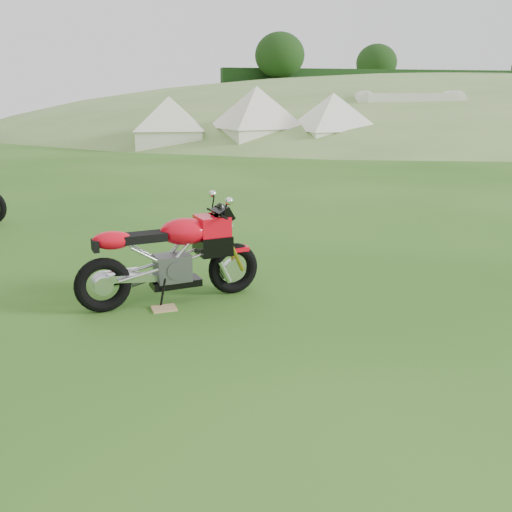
{
  "coord_description": "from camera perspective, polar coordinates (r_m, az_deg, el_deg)",
  "views": [
    {
      "loc": [
        -1.12,
        -4.59,
        2.2
      ],
      "look_at": [
        -0.03,
        0.4,
        0.77
      ],
      "focal_mm": 40.0,
      "sensor_mm": 36.0,
      "label": 1
    }
  ],
  "objects": [
    {
      "name": "ground",
      "position": [
        5.21,
        1.28,
        -9.31
      ],
      "size": [
        120.0,
        120.0,
        0.0
      ],
      "primitive_type": "plane",
      "color": "#214F11",
      "rests_on": "ground"
    },
    {
      "name": "hillside",
      "position": [
        51.23,
        17.43,
        12.49
      ],
      "size": [
        80.0,
        64.0,
        8.0
      ],
      "primitive_type": "ellipsoid",
      "color": "#608644",
      "rests_on": "ground"
    },
    {
      "name": "hedgerow",
      "position": [
        51.23,
        17.43,
        12.49
      ],
      "size": [
        36.0,
        1.2,
        8.6
      ],
      "primitive_type": null,
      "color": "#173411",
      "rests_on": "ground"
    },
    {
      "name": "sport_motorcycle",
      "position": [
        6.25,
        -8.59,
        0.55
      ],
      "size": [
        2.02,
        0.89,
        1.18
      ],
      "primitive_type": null,
      "rotation": [
        0.0,
        0.0,
        0.21
      ],
      "color": "red",
      "rests_on": "ground"
    },
    {
      "name": "plywood_board",
      "position": [
        6.21,
        -9.19,
        -5.19
      ],
      "size": [
        0.28,
        0.23,
        0.02
      ],
      "primitive_type": "cube",
      "rotation": [
        0.0,
        0.0,
        0.12
      ],
      "color": "tan",
      "rests_on": "ground"
    },
    {
      "name": "tent_left",
      "position": [
        25.3,
        -8.62,
        13.18
      ],
      "size": [
        3.03,
        3.03,
        2.37
      ],
      "primitive_type": null,
      "rotation": [
        0.0,
        0.0,
        -0.12
      ],
      "color": "white",
      "rests_on": "ground"
    },
    {
      "name": "tent_mid",
      "position": [
        24.98,
        0.06,
        13.62
      ],
      "size": [
        3.67,
        3.67,
        2.63
      ],
      "primitive_type": null,
      "rotation": [
        0.0,
        0.0,
        0.24
      ],
      "color": "white",
      "rests_on": "ground"
    },
    {
      "name": "tent_right",
      "position": [
        24.64,
        7.68,
        13.26
      ],
      "size": [
        3.16,
        3.16,
        2.46
      ],
      "primitive_type": null,
      "rotation": [
        0.0,
        0.0,
        0.12
      ],
      "color": "white",
      "rests_on": "ground"
    },
    {
      "name": "caravan",
      "position": [
        28.75,
        14.85,
        13.17
      ],
      "size": [
        5.55,
        3.4,
        2.42
      ],
      "primitive_type": null,
      "rotation": [
        0.0,
        0.0,
        -0.23
      ],
      "color": "white",
      "rests_on": "ground"
    }
  ]
}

